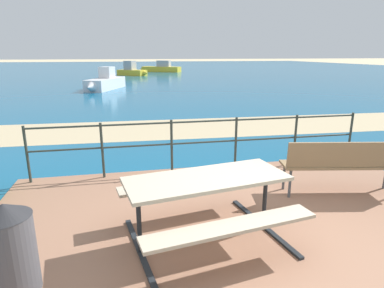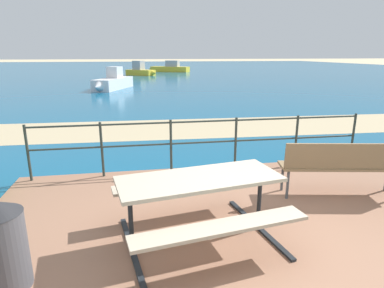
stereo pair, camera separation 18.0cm
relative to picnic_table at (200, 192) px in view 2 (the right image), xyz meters
The scene contains 11 objects.
ground_plane 0.85m from the picnic_table, 19.63° to the right, with size 240.00×240.00×0.00m, color beige.
patio_paving 0.83m from the picnic_table, 19.63° to the right, with size 6.40×5.20×0.06m, color #996B51.
sea_water 39.82m from the picnic_table, 89.26° to the left, with size 90.00×90.00×0.01m, color #145B84.
beach_strip 5.99m from the picnic_table, 85.02° to the left, with size 54.00×2.57×0.01m, color tan.
picnic_table is the anchor object (origin of this frame).
park_bench 2.41m from the picnic_table, 18.88° to the left, with size 1.81×0.72×0.85m.
railing_fence 2.30m from the picnic_table, 76.99° to the left, with size 5.94×0.04×0.95m.
trash_bin 1.94m from the picnic_table, 166.10° to the right, with size 0.44×0.44×0.85m.
boat_near 29.82m from the picnic_table, 90.13° to the left, with size 3.11×2.77×1.39m.
boat_mid 17.31m from the picnic_table, 96.58° to the left, with size 2.33×4.15×1.32m.
boat_far 35.67m from the picnic_table, 84.53° to the left, with size 4.77×3.37×1.29m.
Camera 2 is at (-1.16, -3.04, 2.12)m, focal length 30.34 mm.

